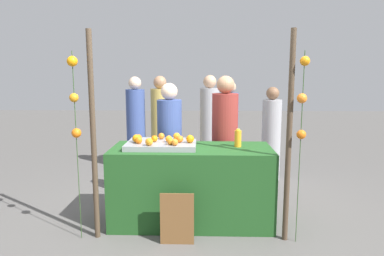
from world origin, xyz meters
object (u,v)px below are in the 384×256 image
(orange_1, at_px, (171,141))
(juice_bottle, at_px, (238,138))
(vendor_left, at_px, (170,148))
(vendor_right, at_px, (225,145))
(stall_counter, at_px, (192,185))
(orange_0, at_px, (169,139))
(chalkboard_sign, at_px, (177,219))

(orange_1, height_order, juice_bottle, juice_bottle)
(vendor_left, relative_size, vendor_right, 0.94)
(juice_bottle, distance_m, vendor_right, 0.61)
(orange_1, bearing_deg, stall_counter, 32.11)
(orange_1, distance_m, juice_bottle, 0.78)
(orange_1, relative_size, juice_bottle, 0.36)
(stall_counter, xyz_separation_m, vendor_right, (0.41, 0.63, 0.34))
(orange_0, bearing_deg, stall_counter, 1.01)
(orange_1, height_order, vendor_right, vendor_right)
(juice_bottle, height_order, vendor_left, vendor_left)
(chalkboard_sign, relative_size, vendor_left, 0.35)
(juice_bottle, bearing_deg, orange_0, -175.37)
(orange_0, xyz_separation_m, juice_bottle, (0.78, 0.06, -0.00))
(stall_counter, height_order, chalkboard_sign, stall_counter)
(juice_bottle, bearing_deg, vendor_left, 146.67)
(juice_bottle, relative_size, vendor_left, 0.13)
(stall_counter, relative_size, orange_0, 23.75)
(stall_counter, bearing_deg, vendor_left, 116.76)
(chalkboard_sign, height_order, vendor_left, vendor_left)
(stall_counter, bearing_deg, orange_1, -147.89)
(stall_counter, height_order, orange_1, orange_1)
(orange_0, height_order, vendor_left, vendor_left)
(stall_counter, relative_size, orange_1, 24.61)
(orange_0, height_order, vendor_right, vendor_right)
(stall_counter, xyz_separation_m, vendor_left, (-0.31, 0.61, 0.30))
(orange_1, xyz_separation_m, vendor_right, (0.64, 0.77, -0.20))
(orange_1, xyz_separation_m, chalkboard_sign, (0.09, -0.40, -0.72))
(vendor_right, bearing_deg, vendor_left, -178.52)
(orange_1, xyz_separation_m, juice_bottle, (0.75, 0.20, 0.00))
(chalkboard_sign, bearing_deg, vendor_left, 98.69)
(orange_1, height_order, vendor_left, vendor_left)
(juice_bottle, xyz_separation_m, vendor_right, (-0.11, 0.57, -0.20))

